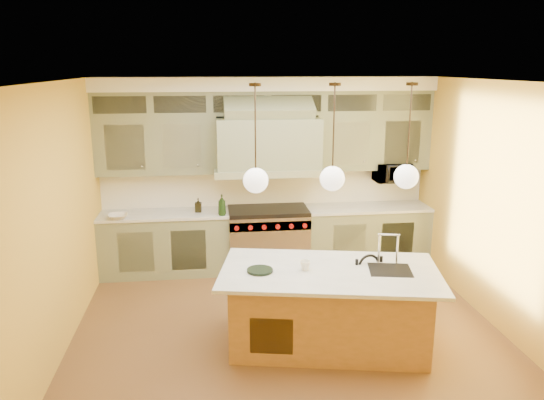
{
  "coord_description": "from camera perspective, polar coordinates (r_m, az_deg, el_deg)",
  "views": [
    {
      "loc": [
        -0.88,
        -5.53,
        3.07
      ],
      "look_at": [
        -0.12,
        0.7,
        1.46
      ],
      "focal_mm": 35.0,
      "sensor_mm": 36.0,
      "label": 1
    }
  ],
  "objects": [
    {
      "name": "floor",
      "position": [
        6.38,
        1.86,
        -14.39
      ],
      "size": [
        5.0,
        5.0,
        0.0
      ],
      "primitive_type": "plane",
      "color": "brown",
      "rests_on": "ground"
    },
    {
      "name": "ceiling",
      "position": [
        5.6,
        2.1,
        12.61
      ],
      "size": [
        5.0,
        5.0,
        0.0
      ],
      "primitive_type": "plane",
      "rotation": [
        3.14,
        0.0,
        0.0
      ],
      "color": "white",
      "rests_on": "wall_back"
    },
    {
      "name": "wall_back",
      "position": [
        8.24,
        -0.71,
        3.02
      ],
      "size": [
        5.0,
        0.0,
        5.0
      ],
      "primitive_type": "plane",
      "rotation": [
        1.57,
        0.0,
        0.0
      ],
      "color": "gold",
      "rests_on": "ground"
    },
    {
      "name": "wall_front",
      "position": [
        3.54,
        8.37,
        -13.0
      ],
      "size": [
        5.0,
        0.0,
        5.0
      ],
      "primitive_type": "plane",
      "rotation": [
        -1.57,
        0.0,
        0.0
      ],
      "color": "gold",
      "rests_on": "ground"
    },
    {
      "name": "wall_left",
      "position": [
        5.99,
        -22.43,
        -2.46
      ],
      "size": [
        0.0,
        5.0,
        5.0
      ],
      "primitive_type": "plane",
      "rotation": [
        1.57,
        0.0,
        1.57
      ],
      "color": "gold",
      "rests_on": "ground"
    },
    {
      "name": "wall_right",
      "position": [
        6.68,
        23.69,
        -0.92
      ],
      "size": [
        0.0,
        5.0,
        5.0
      ],
      "primitive_type": "plane",
      "rotation": [
        1.57,
        0.0,
        -1.57
      ],
      "color": "gold",
      "rests_on": "ground"
    },
    {
      "name": "back_cabinetry",
      "position": [
        7.98,
        -0.5,
        2.5
      ],
      "size": [
        5.0,
        0.77,
        2.9
      ],
      "color": "#737A5A",
      "rests_on": "floor"
    },
    {
      "name": "range",
      "position": [
        8.14,
        -0.42,
        -4.15
      ],
      "size": [
        1.2,
        0.74,
        0.96
      ],
      "color": "silver",
      "rests_on": "floor"
    },
    {
      "name": "kitchen_island",
      "position": [
        6.02,
        6.16,
        -11.3
      ],
      "size": [
        2.54,
        1.68,
        1.35
      ],
      "rotation": [
        0.0,
        0.0,
        -0.2
      ],
      "color": "olive",
      "rests_on": "floor"
    },
    {
      "name": "counter_stool",
      "position": [
        6.08,
        10.8,
        -10.11
      ],
      "size": [
        0.42,
        0.42,
        1.03
      ],
      "rotation": [
        0.0,
        0.0,
        0.19
      ],
      "color": "black",
      "rests_on": "floor"
    },
    {
      "name": "microwave",
      "position": [
        8.43,
        12.79,
        2.92
      ],
      "size": [
        0.54,
        0.37,
        0.3
      ],
      "primitive_type": "imported",
      "color": "black",
      "rests_on": "back_cabinetry"
    },
    {
      "name": "oil_bottle_a",
      "position": [
        7.71,
        -5.41,
        -0.55
      ],
      "size": [
        0.13,
        0.13,
        0.31
      ],
      "primitive_type": "imported",
      "rotation": [
        0.0,
        0.0,
        0.13
      ],
      "color": "black",
      "rests_on": "back_cabinetry"
    },
    {
      "name": "oil_bottle_b",
      "position": [
        7.95,
        -7.94,
        -0.55
      ],
      "size": [
        0.1,
        0.1,
        0.21
      ],
      "primitive_type": "imported",
      "rotation": [
        0.0,
        0.0,
        -0.1
      ],
      "color": "black",
      "rests_on": "back_cabinetry"
    },
    {
      "name": "fruit_bowl",
      "position": [
        7.85,
        -16.22,
        -1.71
      ],
      "size": [
        0.31,
        0.31,
        0.07
      ],
      "primitive_type": "imported",
      "rotation": [
        0.0,
        0.0,
        0.12
      ],
      "color": "silver",
      "rests_on": "back_cabinetry"
    },
    {
      "name": "cup",
      "position": [
        5.76,
        3.59,
        -7.03
      ],
      "size": [
        0.12,
        0.12,
        0.11
      ],
      "primitive_type": "imported",
      "rotation": [
        0.0,
        0.0,
        -0.1
      ],
      "color": "white",
      "rests_on": "kitchen_island"
    },
    {
      "name": "pendant_left",
      "position": [
        5.42,
        -1.76,
        2.42
      ],
      "size": [
        0.26,
        0.26,
        1.11
      ],
      "color": "#2D2319",
      "rests_on": "ceiling"
    },
    {
      "name": "pendant_center",
      "position": [
        5.54,
        6.51,
        2.61
      ],
      "size": [
        0.26,
        0.26,
        1.11
      ],
      "color": "#2D2319",
      "rests_on": "ceiling"
    },
    {
      "name": "pendant_right",
      "position": [
        5.78,
        14.25,
        2.74
      ],
      "size": [
        0.26,
        0.26,
        1.11
      ],
      "color": "#2D2319",
      "rests_on": "ceiling"
    }
  ]
}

